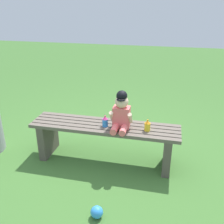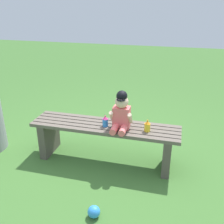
% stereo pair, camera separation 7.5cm
% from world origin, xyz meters
% --- Properties ---
extents(ground_plane, '(16.00, 16.00, 0.00)m').
position_xyz_m(ground_plane, '(0.00, 0.00, 0.00)').
color(ground_plane, '#3D6B2D').
extents(park_bench, '(1.60, 0.37, 0.44)m').
position_xyz_m(park_bench, '(0.00, 0.00, 0.30)').
color(park_bench, '#60564C').
rests_on(park_bench, ground_plane).
extents(child_figure, '(0.23, 0.27, 0.40)m').
position_xyz_m(child_figure, '(0.18, -0.03, 0.62)').
color(child_figure, '#E56666').
rests_on(child_figure, park_bench).
extents(sippy_cup_left, '(0.06, 0.06, 0.12)m').
position_xyz_m(sippy_cup_left, '(0.01, -0.03, 0.50)').
color(sippy_cup_left, '#338CE5').
rests_on(sippy_cup_left, park_bench).
extents(sippy_cup_right, '(0.06, 0.06, 0.12)m').
position_xyz_m(sippy_cup_right, '(0.46, -0.03, 0.50)').
color(sippy_cup_right, yellow).
rests_on(sippy_cup_right, park_bench).
extents(toy_ball, '(0.11, 0.11, 0.11)m').
position_xyz_m(toy_ball, '(0.14, -0.84, 0.05)').
color(toy_ball, '#338CE5').
rests_on(toy_ball, ground_plane).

